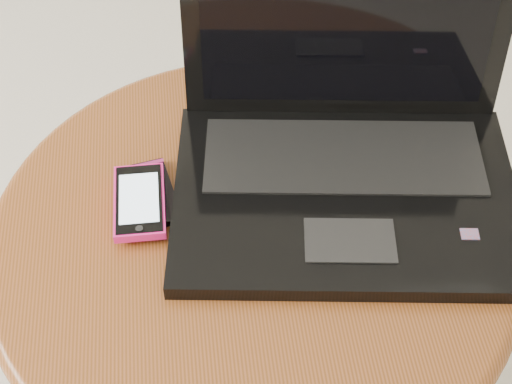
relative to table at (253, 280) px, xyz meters
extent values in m
plane|color=beige|center=(-0.02, 0.08, -0.39)|extent=(4.00, 4.00, 0.00)
cylinder|color=#5A2C13|center=(0.00, 0.00, -0.14)|extent=(0.10, 0.10, 0.44)
cylinder|color=brown|center=(0.00, 0.00, 0.09)|extent=(0.59, 0.59, 0.03)
torus|color=brown|center=(0.00, 0.00, 0.09)|extent=(0.62, 0.62, 0.03)
cube|color=black|center=(0.11, 0.02, 0.12)|extent=(0.44, 0.33, 0.02)
cube|color=black|center=(0.12, 0.08, 0.13)|extent=(0.35, 0.17, 0.00)
cube|color=black|center=(0.10, -0.05, 0.13)|extent=(0.11, 0.07, 0.00)
cube|color=red|center=(0.24, -0.06, 0.13)|extent=(0.02, 0.02, 0.00)
cube|color=black|center=(0.13, 0.18, 0.25)|extent=(0.39, 0.09, 0.25)
cube|color=black|center=(0.13, 0.17, 0.25)|extent=(0.35, 0.07, 0.21)
cube|color=black|center=(-0.12, 0.06, 0.11)|extent=(0.07, 0.11, 0.01)
cube|color=#9E2361|center=(-0.12, 0.10, 0.12)|extent=(0.05, 0.02, 0.00)
cube|color=#FC1F87|center=(-0.13, 0.04, 0.12)|extent=(0.06, 0.11, 0.01)
cube|color=black|center=(-0.13, 0.04, 0.13)|extent=(0.05, 0.10, 0.00)
cube|color=silver|center=(-0.13, 0.04, 0.13)|extent=(0.05, 0.08, 0.00)
cylinder|color=black|center=(-0.13, 0.00, 0.13)|extent=(0.01, 0.01, 0.00)
camera|label=1|loc=(-0.06, -0.57, 0.82)|focal=55.46mm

